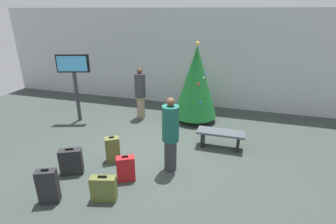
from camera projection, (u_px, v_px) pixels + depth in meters
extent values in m
plane|color=#38423D|center=(154.00, 155.00, 6.77)|extent=(16.00, 16.00, 0.00)
cube|color=#B7BCC1|center=(190.00, 59.00, 9.83)|extent=(16.00, 0.20, 3.57)
cylinder|color=#4C3319|center=(195.00, 118.00, 8.86)|extent=(0.12, 0.12, 0.20)
cone|color=#196628|center=(196.00, 82.00, 8.40)|extent=(1.43, 1.43, 2.29)
sphere|color=#F2D84C|center=(198.00, 43.00, 7.96)|extent=(0.12, 0.12, 0.12)
sphere|color=red|center=(198.00, 84.00, 8.09)|extent=(0.08, 0.08, 0.08)
sphere|color=silver|center=(203.00, 78.00, 8.15)|extent=(0.08, 0.08, 0.08)
sphere|color=silver|center=(191.00, 79.00, 8.68)|extent=(0.08, 0.08, 0.08)
sphere|color=silver|center=(192.00, 88.00, 8.92)|extent=(0.08, 0.08, 0.08)
sphere|color=blue|center=(200.00, 102.00, 8.14)|extent=(0.08, 0.08, 0.08)
sphere|color=blue|center=(204.00, 74.00, 8.23)|extent=(0.08, 0.08, 0.08)
cylinder|color=#333338|center=(77.00, 97.00, 8.63)|extent=(0.12, 0.12, 1.65)
cube|color=black|center=(73.00, 63.00, 8.23)|extent=(1.00, 0.39, 0.56)
cube|color=#4CB2F2|center=(72.00, 64.00, 8.19)|extent=(0.89, 0.29, 0.48)
cube|color=#4C5159|center=(221.00, 132.00, 6.99)|extent=(1.25, 0.44, 0.06)
cube|color=black|center=(203.00, 138.00, 7.20)|extent=(0.08, 0.35, 0.42)
cube|color=black|center=(238.00, 143.00, 6.95)|extent=(0.08, 0.35, 0.42)
cylinder|color=#333338|center=(170.00, 155.00, 6.04)|extent=(0.28, 0.28, 0.77)
cylinder|color=#19594C|center=(171.00, 124.00, 5.75)|extent=(0.51, 0.51, 0.82)
sphere|color=brown|center=(171.00, 102.00, 5.56)|extent=(0.19, 0.19, 0.19)
cylinder|color=gray|center=(141.00, 107.00, 9.00)|extent=(0.27, 0.27, 0.75)
cylinder|color=#333338|center=(140.00, 85.00, 8.72)|extent=(0.41, 0.41, 0.80)
sphere|color=brown|center=(139.00, 71.00, 8.54)|extent=(0.18, 0.18, 0.18)
cube|color=#232326|center=(71.00, 162.00, 5.91)|extent=(0.54, 0.41, 0.61)
cube|color=black|center=(69.00, 149.00, 5.80)|extent=(0.17, 0.10, 0.04)
cube|color=#B2191E|center=(126.00, 169.00, 5.70)|extent=(0.44, 0.36, 0.57)
cube|color=black|center=(125.00, 157.00, 5.58)|extent=(0.14, 0.09, 0.04)
cube|color=#59602D|center=(104.00, 189.00, 5.10)|extent=(0.53, 0.31, 0.51)
cube|color=black|center=(102.00, 177.00, 5.00)|extent=(0.17, 0.07, 0.04)
cube|color=#232326|center=(48.00, 186.00, 5.02)|extent=(0.42, 0.33, 0.70)
cube|color=black|center=(45.00, 170.00, 4.88)|extent=(0.13, 0.08, 0.04)
cube|color=#59602D|center=(113.00, 150.00, 6.40)|extent=(0.40, 0.37, 0.64)
cube|color=black|center=(111.00, 137.00, 6.28)|extent=(0.12, 0.09, 0.04)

